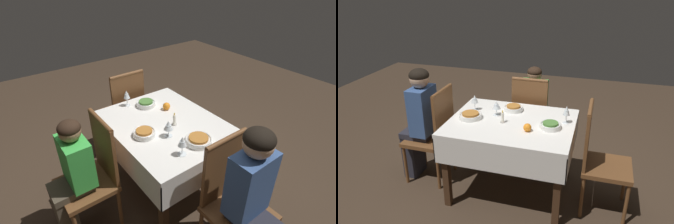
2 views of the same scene
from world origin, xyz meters
TOP-DOWN VIEW (x-y plane):
  - ground_plane at (0.00, 0.00)m, footprint 8.00×8.00m
  - dining_table at (0.00, 0.00)m, footprint 1.16×0.91m
  - chair_west at (-0.81, -0.01)m, footprint 0.43×0.42m
  - chair_north at (0.04, 0.69)m, footprint 0.42×0.43m
  - chair_east at (0.81, -0.02)m, footprint 0.43×0.42m
  - person_adult_denim at (-0.97, -0.01)m, footprint 0.34×0.30m
  - person_child_green at (0.04, 0.86)m, footprint 0.30×0.33m
  - bowl_west at (-0.39, -0.04)m, footprint 0.22×0.22m
  - wine_glass_west at (-0.42, 0.15)m, footprint 0.07×0.07m
  - bowl_north at (-0.05, 0.25)m, footprint 0.19×0.19m
  - wine_glass_north at (-0.18, 0.10)m, footprint 0.08×0.08m
  - bowl_east at (0.37, -0.04)m, footprint 0.19×0.19m
  - wine_glass_east at (0.49, 0.11)m, footprint 0.06×0.06m
  - candle_centerpiece at (-0.07, -0.05)m, footprint 0.05×0.05m
  - orange_fruit at (0.19, -0.15)m, footprint 0.07×0.07m

SIDE VIEW (x-z plane):
  - ground_plane at x=0.00m, z-range 0.00..0.00m
  - chair_west at x=-0.81m, z-range 0.04..1.06m
  - chair_north at x=0.04m, z-range 0.04..1.06m
  - chair_east at x=0.81m, z-range 0.04..1.06m
  - person_child_green at x=0.04m, z-range 0.05..1.13m
  - dining_table at x=0.00m, z-range 0.28..1.05m
  - person_adult_denim at x=-0.97m, z-range 0.08..1.28m
  - bowl_west at x=-0.39m, z-range 0.77..0.82m
  - bowl_east at x=0.37m, z-range 0.77..0.83m
  - bowl_north at x=-0.05m, z-range 0.77..0.83m
  - orange_fruit at x=0.19m, z-range 0.77..0.84m
  - candle_centerpiece at x=-0.07m, z-range 0.75..0.88m
  - wine_glass_north at x=-0.18m, z-range 0.80..0.94m
  - wine_glass_west at x=-0.42m, z-range 0.80..0.96m
  - wine_glass_east at x=0.49m, z-range 0.80..0.97m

